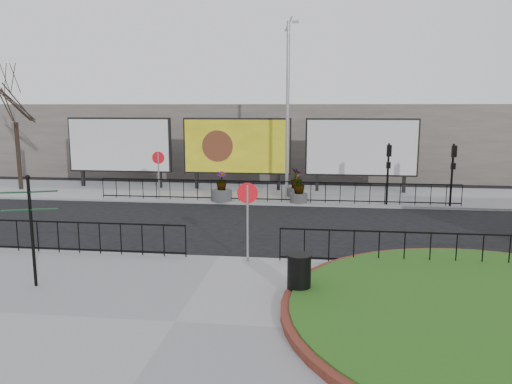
% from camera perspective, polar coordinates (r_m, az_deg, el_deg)
% --- Properties ---
extents(ground, '(90.00, 90.00, 0.00)m').
position_cam_1_polar(ground, '(16.27, -4.28, -7.71)').
color(ground, black).
rests_on(ground, ground).
extents(pavement_near, '(30.00, 10.00, 0.12)m').
position_cam_1_polar(pavement_near, '(11.71, -9.23, -14.69)').
color(pavement_near, gray).
rests_on(pavement_near, ground).
extents(pavement_far, '(44.00, 6.00, 0.12)m').
position_cam_1_polar(pavement_far, '(27.81, 0.57, -0.19)').
color(pavement_far, gray).
rests_on(pavement_far, ground).
extents(brick_edge, '(10.40, 10.40, 0.18)m').
position_cam_1_polar(brick_edge, '(12.92, 27.12, -12.56)').
color(brick_edge, maroon).
rests_on(brick_edge, pavement_near).
extents(grass_lawn, '(10.00, 10.00, 0.22)m').
position_cam_1_polar(grass_lawn, '(12.91, 27.13, -12.48)').
color(grass_lawn, '#194813').
rests_on(grass_lawn, pavement_near).
extents(railing_near_left, '(10.00, 0.10, 1.10)m').
position_cam_1_polar(railing_near_left, '(17.97, -23.68, -4.62)').
color(railing_near_left, black).
rests_on(railing_near_left, pavement_near).
extents(railing_near_right, '(9.00, 0.10, 1.10)m').
position_cam_1_polar(railing_near_right, '(15.86, 19.30, -6.19)').
color(railing_near_right, black).
rests_on(railing_near_right, pavement_near).
extents(railing_far, '(18.00, 0.10, 1.10)m').
position_cam_1_polar(railing_far, '(24.96, 2.15, 0.07)').
color(railing_far, black).
rests_on(railing_far, pavement_far).
extents(speed_sign_far, '(0.64, 0.07, 2.47)m').
position_cam_1_polar(speed_sign_far, '(26.08, -11.09, 3.09)').
color(speed_sign_far, gray).
rests_on(speed_sign_far, pavement_far).
extents(speed_sign_near, '(0.64, 0.07, 2.47)m').
position_cam_1_polar(speed_sign_near, '(15.25, -0.97, -1.44)').
color(speed_sign_near, gray).
rests_on(speed_sign_near, pavement_near).
extents(billboard_left, '(6.20, 0.31, 4.10)m').
position_cam_1_polar(billboard_left, '(30.56, -15.32, 5.17)').
color(billboard_left, black).
rests_on(billboard_left, pavement_far).
extents(billboard_mid, '(6.20, 0.31, 4.10)m').
position_cam_1_polar(billboard_mid, '(28.64, -2.20, 5.22)').
color(billboard_mid, black).
rests_on(billboard_mid, pavement_far).
extents(billboard_right, '(6.20, 0.31, 4.10)m').
position_cam_1_polar(billboard_right, '(28.37, 11.95, 4.97)').
color(billboard_right, black).
rests_on(billboard_right, pavement_far).
extents(lamp_post, '(0.74, 0.18, 9.23)m').
position_cam_1_polar(lamp_post, '(26.25, 3.65, 9.66)').
color(lamp_post, gray).
rests_on(lamp_post, pavement_far).
extents(signal_pole_a, '(0.22, 0.26, 3.00)m').
position_cam_1_polar(signal_pole_a, '(24.94, 14.89, 3.06)').
color(signal_pole_a, black).
rests_on(signal_pole_a, pavement_far).
extents(signal_pole_b, '(0.22, 0.26, 3.00)m').
position_cam_1_polar(signal_pole_b, '(25.52, 21.58, 2.85)').
color(signal_pole_b, black).
rests_on(signal_pole_b, pavement_far).
extents(tree_left, '(2.00, 2.00, 7.00)m').
position_cam_1_polar(tree_left, '(31.74, -25.72, 6.56)').
color(tree_left, '#2D2119').
rests_on(tree_left, pavement_far).
extents(building_backdrop, '(40.00, 10.00, 5.00)m').
position_cam_1_polar(building_backdrop, '(37.41, 2.32, 6.15)').
color(building_backdrop, slate).
rests_on(building_backdrop, ground).
extents(fingerpost_sign, '(1.39, 0.65, 3.01)m').
position_cam_1_polar(fingerpost_sign, '(14.40, -24.33, -2.91)').
color(fingerpost_sign, black).
rests_on(fingerpost_sign, pavement_near).
extents(litter_bin, '(0.65, 0.65, 1.07)m').
position_cam_1_polar(litter_bin, '(12.89, 4.94, -9.39)').
color(litter_bin, black).
rests_on(litter_bin, pavement_near).
extents(planter_a, '(1.07, 1.07, 1.50)m').
position_cam_1_polar(planter_a, '(25.44, -3.96, 0.13)').
color(planter_a, '#4C4C4F').
rests_on(planter_a, pavement_far).
extents(planter_b, '(0.88, 0.88, 1.54)m').
position_cam_1_polar(planter_b, '(26.55, 4.61, 0.83)').
color(planter_b, '#4C4C4F').
rests_on(planter_b, pavement_far).
extents(planter_c, '(0.87, 0.87, 1.48)m').
position_cam_1_polar(planter_c, '(24.97, 4.91, 0.16)').
color(planter_c, '#4C4C4F').
rests_on(planter_c, pavement_far).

